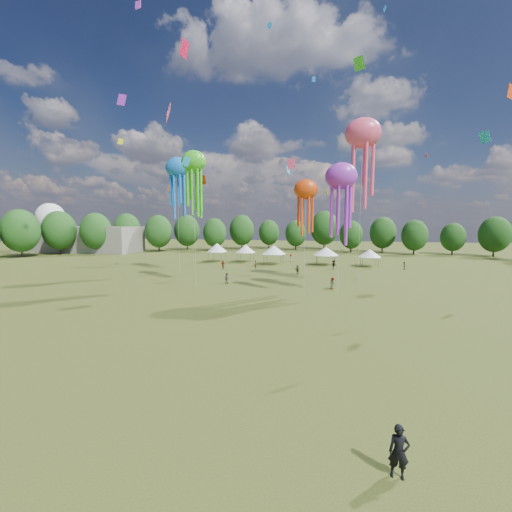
# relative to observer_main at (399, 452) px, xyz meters

# --- Properties ---
(ground) EXTENTS (300.00, 300.00, 0.00)m
(ground) POSITION_rel_observer_main_xyz_m (-7.95, 3.21, -0.98)
(ground) COLOR #384416
(ground) RESTS_ON ground
(observer_main) EXTENTS (0.75, 0.53, 1.96)m
(observer_main) POSITION_rel_observer_main_xyz_m (0.00, 0.00, 0.00)
(observer_main) COLOR black
(observer_main) RESTS_ON ground
(spectator_near) EXTENTS (0.98, 0.89, 1.64)m
(spectator_near) POSITION_rel_observer_main_xyz_m (-17.14, 33.73, -0.16)
(spectator_near) COLOR gray
(spectator_near) RESTS_ON ground
(spectators_far) EXTENTS (35.97, 30.74, 1.84)m
(spectators_far) POSITION_rel_observer_main_xyz_m (-5.84, 49.81, -0.13)
(spectators_far) COLOR gray
(spectators_far) RESTS_ON ground
(festival_tents) EXTENTS (38.80, 7.82, 4.44)m
(festival_tents) POSITION_rel_observer_main_xyz_m (-12.00, 59.03, 2.15)
(festival_tents) COLOR #47474C
(festival_tents) RESTS_ON ground
(show_kites) EXTENTS (35.48, 16.43, 23.67)m
(show_kites) POSITION_rel_observer_main_xyz_m (-9.94, 35.22, 15.46)
(show_kites) COLOR #3ECB21
(show_kites) RESTS_ON ground
(small_kites) EXTENTS (67.09, 57.01, 44.31)m
(small_kites) POSITION_rel_observer_main_xyz_m (-9.73, 44.45, 28.30)
(small_kites) COLOR #3ECB21
(small_kites) RESTS_ON ground
(treeline) EXTENTS (201.57, 95.24, 13.43)m
(treeline) POSITION_rel_observer_main_xyz_m (-11.82, 65.73, 5.56)
(treeline) COLOR #38281C
(treeline) RESTS_ON ground
(hangar) EXTENTS (40.00, 12.00, 8.00)m
(hangar) POSITION_rel_observer_main_xyz_m (-79.95, 75.21, 3.02)
(hangar) COLOR gray
(hangar) RESTS_ON ground
(radome) EXTENTS (9.00, 9.00, 16.00)m
(radome) POSITION_rel_observer_main_xyz_m (-95.95, 81.21, 9.01)
(radome) COLOR white
(radome) RESTS_ON ground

